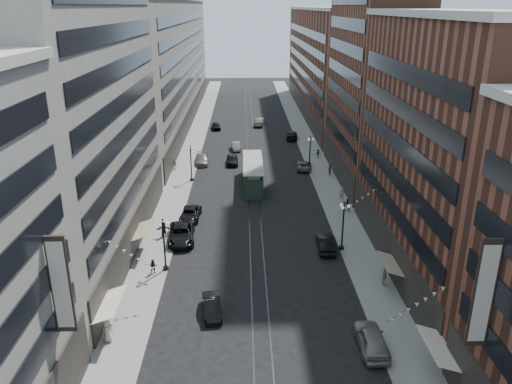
{
  "coord_description": "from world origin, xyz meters",
  "views": [
    {
      "loc": [
        -1.27,
        -16.22,
        24.9
      ],
      "look_at": [
        0.05,
        36.91,
        5.0
      ],
      "focal_mm": 35.0,
      "sensor_mm": 36.0,
      "label": 1
    }
  ],
  "objects": [
    {
      "name": "streetcar",
      "position": [
        0.0,
        53.31,
        1.64
      ],
      "size": [
        2.85,
        12.88,
        3.56
      ],
      "color": "#23382A",
      "rests_on": "ground"
    },
    {
      "name": "pedestrian_8",
      "position": [
        11.85,
        46.57,
        1.08
      ],
      "size": [
        0.69,
        0.45,
        1.87
      ],
      "primitive_type": "imported",
      "rotation": [
        0.0,
        0.0,
        3.15
      ],
      "color": "#A19B86",
      "rests_on": "sidewalk_east"
    },
    {
      "name": "car_extra_0",
      "position": [
        -2.78,
        72.47,
        0.69
      ],
      "size": [
        1.97,
        4.36,
        1.39
      ],
      "primitive_type": "imported",
      "rotation": [
        0.0,
        0.0,
        0.12
      ],
      "color": "gray",
      "rests_on": "ground"
    },
    {
      "name": "car_13",
      "position": [
        -3.28,
        63.67,
        0.81
      ],
      "size": [
        2.04,
        4.78,
        1.61
      ],
      "primitive_type": "imported",
      "rotation": [
        0.0,
        0.0,
        0.03
      ],
      "color": "black",
      "rests_on": "ground"
    },
    {
      "name": "lamppost_sw_far",
      "position": [
        -9.2,
        28.0,
        3.1
      ],
      "size": [
        1.03,
        1.14,
        5.52
      ],
      "color": "black",
      "rests_on": "sidewalk_west"
    },
    {
      "name": "car_5",
      "position": [
        -4.16,
        20.44,
        0.7
      ],
      "size": [
        2.04,
        4.42,
        1.4
      ],
      "primitive_type": "imported",
      "rotation": [
        0.0,
        0.0,
        0.13
      ],
      "color": "black",
      "rests_on": "ground"
    },
    {
      "name": "pedestrian_extra_1",
      "position": [
        12.0,
        57.09,
        1.04
      ],
      "size": [
        0.76,
        0.75,
        1.77
      ],
      "primitive_type": "imported",
      "rotation": [
        0.0,
        0.0,
        3.88
      ],
      "color": "black",
      "rests_on": "sidewalk_east"
    },
    {
      "name": "car_7",
      "position": [
        -8.0,
        40.88,
        0.69
      ],
      "size": [
        2.56,
        5.08,
        1.38
      ],
      "primitive_type": "imported",
      "rotation": [
        0.0,
        0.0,
        -0.06
      ],
      "color": "black",
      "rests_on": "ground"
    },
    {
      "name": "lamppost_se_mid",
      "position": [
        9.2,
        60.0,
        3.1
      ],
      "size": [
        1.03,
        1.14,
        5.52
      ],
      "color": "black",
      "rests_on": "sidewalk_east"
    },
    {
      "name": "pedestrian_4",
      "position": [
        11.81,
        24.48,
        1.11
      ],
      "size": [
        0.71,
        1.2,
        1.93
      ],
      "primitive_type": "imported",
      "rotation": [
        0.0,
        0.0,
        1.39
      ],
      "color": "gray",
      "rests_on": "sidewalk_east"
    },
    {
      "name": "building_west_far",
      "position": [
        -17.0,
        96.0,
        13.0
      ],
      "size": [
        8.0,
        90.0,
        26.0
      ],
      "primitive_type": "cube",
      "color": "gray",
      "rests_on": "ground"
    },
    {
      "name": "car_14",
      "position": [
        2.2,
        92.16,
        0.88
      ],
      "size": [
        2.57,
        5.57,
        1.77
      ],
      "primitive_type": "imported",
      "rotation": [
        0.0,
        0.0,
        3.01
      ],
      "color": "slate",
      "rests_on": "ground"
    },
    {
      "name": "building_east_mid",
      "position": [
        17.0,
        28.0,
        12.0
      ],
      "size": [
        8.0,
        30.0,
        24.0
      ],
      "primitive_type": "cube",
      "color": "brown",
      "rests_on": "ground"
    },
    {
      "name": "building_west_mid",
      "position": [
        -17.0,
        33.0,
        14.0
      ],
      "size": [
        8.0,
        36.0,
        28.0
      ],
      "primitive_type": "cube",
      "color": "gray",
      "rests_on": "ground"
    },
    {
      "name": "rail_east",
      "position": [
        0.7,
        70.0,
        0.01
      ],
      "size": [
        0.12,
        180.0,
        0.02
      ],
      "primitive_type": "cube",
      "color": "#2D2D33",
      "rests_on": "ground"
    },
    {
      "name": "car_10",
      "position": [
        7.48,
        32.21,
        0.81
      ],
      "size": [
        1.88,
        4.98,
        1.62
      ],
      "primitive_type": "imported",
      "rotation": [
        0.0,
        0.0,
        3.11
      ],
      "color": "black",
      "rests_on": "ground"
    },
    {
      "name": "pedestrian_2",
      "position": [
        -10.27,
        27.22,
        0.9
      ],
      "size": [
        0.8,
        0.55,
        1.5
      ],
      "primitive_type": "imported",
      "rotation": [
        0.0,
        0.0,
        0.22
      ],
      "color": "black",
      "rests_on": "sidewalk_west"
    },
    {
      "name": "rail_west",
      "position": [
        -0.7,
        70.0,
        0.01
      ],
      "size": [
        0.12,
        180.0,
        0.02
      ],
      "primitive_type": "cube",
      "color": "#2D2D33",
      "rests_on": "ground"
    },
    {
      "name": "sidewalk_east",
      "position": [
        11.0,
        70.0,
        0.07
      ],
      "size": [
        4.0,
        180.0,
        0.15
      ],
      "primitive_type": "cube",
      "color": "gray",
      "rests_on": "ground"
    },
    {
      "name": "building_east_tower",
      "position": [
        17.0,
        56.0,
        21.0
      ],
      "size": [
        8.0,
        26.0,
        42.0
      ],
      "primitive_type": "cube",
      "color": "brown",
      "rests_on": "ground"
    },
    {
      "name": "lamppost_se_far",
      "position": [
        9.2,
        32.0,
        3.1
      ],
      "size": [
        1.03,
        1.14,
        5.52
      ],
      "color": "black",
      "rests_on": "sidewalk_east"
    },
    {
      "name": "pedestrian_1",
      "position": [
        -12.06,
        16.7,
        1.09
      ],
      "size": [
        1.03,
        0.77,
        1.89
      ],
      "primitive_type": "imported",
      "rotation": [
        0.0,
        0.0,
        2.82
      ],
      "color": "#BEAE9D",
      "rests_on": "sidewalk_west"
    },
    {
      "name": "car_4",
      "position": [
        8.4,
        15.43,
        0.88
      ],
      "size": [
        2.13,
        5.19,
        1.76
      ],
      "primitive_type": "imported",
      "rotation": [
        0.0,
        0.0,
        3.13
      ],
      "color": "gray",
      "rests_on": "ground"
    },
    {
      "name": "pedestrian_9",
      "position": [
        11.5,
        66.38,
        0.92
      ],
      "size": [
        1.06,
        0.61,
        1.55
      ],
      "primitive_type": "imported",
      "rotation": [
        0.0,
        0.0,
        -0.2
      ],
      "color": "black",
      "rests_on": "sidewalk_east"
    },
    {
      "name": "car_12",
      "position": [
        8.25,
        80.24,
        0.78
      ],
      "size": [
        2.67,
        5.53,
        1.55
      ],
      "primitive_type": "imported",
      "rotation": [
        0.0,
        0.0,
        3.05
      ],
      "color": "black",
      "rests_on": "ground"
    },
    {
      "name": "lamppost_sw_mid",
      "position": [
        -9.2,
        55.0,
        3.1
      ],
      "size": [
        1.03,
        1.14,
        5.52
      ],
      "color": "black",
      "rests_on": "sidewalk_west"
    },
    {
      "name": "car_9",
      "position": [
        -7.24,
        88.94,
        0.76
      ],
      "size": [
        2.3,
        4.64,
        1.52
      ],
      "primitive_type": "imported",
      "rotation": [
        0.0,
        0.0,
        0.12
      ],
      "color": "black",
      "rests_on": "ground"
    },
    {
      "name": "ground",
      "position": [
        0.0,
        60.0,
        0.0
      ],
      "size": [
        220.0,
        220.0,
        0.0
      ],
      "primitive_type": "plane",
      "color": "black",
      "rests_on": "ground"
    },
    {
      "name": "building_east_far",
      "position": [
        17.0,
        105.0,
        12.0
      ],
      "size": [
        8.0,
        72.0,
        24.0
      ],
      "primitive_type": "cube",
      "color": "brown",
      "rests_on": "ground"
    },
    {
      "name": "car_8",
      "position": [
        -8.4,
        63.99,
        0.76
      ],
      "size": [
        2.56,
        5.39,
        1.52
      ],
      "primitive_type": "imported",
      "rotation": [
        0.0,
        0.0,
        0.08
      ],
      "color": "#65625A",
      "rests_on": "ground"
    },
    {
      "name": "pedestrian_6",
      "position": [
        -12.44,
        60.6,
        1.07
      ],
      "size": [
        1.18,
        0.82,
        1.83
      ],
      "primitive_type": "imported",
      "rotation": [
        0.0,
        0.0,
        3.48
      ],
      "color": "#A59C89",
      "rests_on": "sidewalk_west"
    },
    {
      "name": "car_2",
      "position": [
        -8.4,
        34.73,
        0.86
      ],
      "size": [
        3.3,
        6.38,
        1.72
      ],
      "primitive_type": "imported",
      "rotation": [
        0.0,
        0.0,
        0.07
      ],
      "color": "black",
      "rests_on": "ground"
    },
    {
      "name": "pedestrian_5",
      "position": [
        -10.51,
        35.6,
        1.04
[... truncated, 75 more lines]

